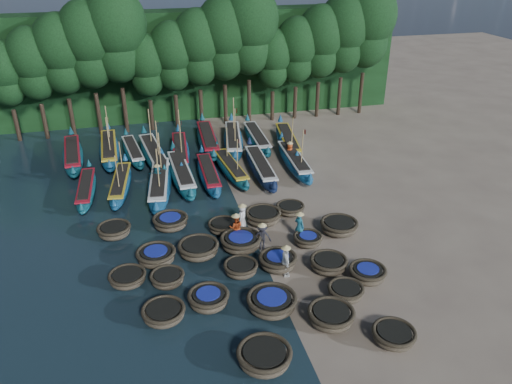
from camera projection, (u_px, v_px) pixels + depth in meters
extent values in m
plane|color=gray|center=(251.00, 233.00, 29.95)|extent=(120.00, 120.00, 0.00)
cube|color=black|center=(193.00, 65.00, 48.01)|extent=(40.00, 3.00, 10.00)
ellipsoid|color=brown|center=(264.00, 358.00, 20.52)|extent=(2.42, 2.42, 0.70)
torus|color=#332C1E|center=(264.00, 352.00, 20.37)|extent=(2.34, 2.34, 0.21)
cylinder|color=black|center=(264.00, 351.00, 20.35)|extent=(1.78, 1.78, 0.06)
ellipsoid|color=brown|center=(331.00, 318.00, 22.73)|extent=(2.49, 2.49, 0.71)
torus|color=#332C1E|center=(331.00, 312.00, 22.58)|extent=(2.20, 2.20, 0.21)
cylinder|color=black|center=(331.00, 311.00, 22.56)|extent=(1.66, 1.66, 0.06)
ellipsoid|color=brown|center=(393.00, 337.00, 21.71)|extent=(2.07, 2.07, 0.59)
torus|color=#332C1E|center=(394.00, 332.00, 21.59)|extent=(1.94, 1.94, 0.18)
cylinder|color=black|center=(394.00, 331.00, 21.57)|extent=(1.48, 1.48, 0.05)
ellipsoid|color=brown|center=(164.00, 314.00, 22.99)|extent=(2.12, 2.12, 0.62)
torus|color=#332C1E|center=(163.00, 309.00, 22.86)|extent=(2.05, 2.05, 0.19)
cylinder|color=black|center=(163.00, 309.00, 22.84)|extent=(1.57, 1.57, 0.06)
ellipsoid|color=brown|center=(209.00, 301.00, 23.78)|extent=(2.43, 2.43, 0.73)
torus|color=#332C1E|center=(208.00, 295.00, 23.63)|extent=(2.02, 2.02, 0.22)
cylinder|color=black|center=(208.00, 294.00, 23.61)|extent=(1.51, 1.51, 0.07)
cylinder|color=navy|center=(208.00, 293.00, 23.59)|extent=(1.16, 1.16, 0.04)
ellipsoid|color=brown|center=(272.00, 304.00, 23.57)|extent=(2.26, 2.26, 0.72)
torus|color=#332C1E|center=(272.00, 298.00, 23.42)|extent=(2.43, 2.43, 0.22)
cylinder|color=black|center=(272.00, 297.00, 23.40)|extent=(1.85, 1.85, 0.07)
cylinder|color=navy|center=(272.00, 297.00, 23.38)|extent=(1.43, 1.43, 0.04)
ellipsoid|color=brown|center=(346.00, 293.00, 24.40)|extent=(2.13, 2.13, 0.61)
torus|color=#332C1E|center=(346.00, 288.00, 24.27)|extent=(1.81, 1.81, 0.19)
cylinder|color=black|center=(346.00, 287.00, 24.25)|extent=(1.36, 1.36, 0.06)
ellipsoid|color=brown|center=(367.00, 275.00, 25.66)|extent=(2.06, 2.06, 0.67)
torus|color=#332C1E|center=(368.00, 270.00, 25.51)|extent=(1.96, 1.96, 0.20)
cylinder|color=black|center=(368.00, 269.00, 25.49)|extent=(1.48, 1.48, 0.06)
cylinder|color=navy|center=(368.00, 269.00, 25.48)|extent=(1.14, 1.14, 0.04)
ellipsoid|color=brown|center=(128.00, 279.00, 25.43)|extent=(1.83, 1.83, 0.57)
torus|color=#332C1E|center=(127.00, 275.00, 25.31)|extent=(1.94, 1.94, 0.17)
cylinder|color=black|center=(127.00, 274.00, 25.29)|extent=(1.48, 1.48, 0.05)
ellipsoid|color=brown|center=(168.00, 280.00, 25.35)|extent=(2.13, 2.13, 0.60)
torus|color=#332C1E|center=(167.00, 275.00, 25.23)|extent=(1.79, 1.79, 0.18)
cylinder|color=black|center=(167.00, 274.00, 25.21)|extent=(1.35, 1.35, 0.05)
ellipsoid|color=brown|center=(241.00, 269.00, 26.12)|extent=(2.04, 2.04, 0.62)
torus|color=#332C1E|center=(241.00, 265.00, 25.99)|extent=(1.84, 1.84, 0.19)
cylinder|color=black|center=(241.00, 264.00, 25.97)|extent=(1.39, 1.39, 0.06)
ellipsoid|color=brown|center=(278.00, 263.00, 26.58)|extent=(2.04, 2.04, 0.73)
torus|color=#332C1E|center=(278.00, 257.00, 26.42)|extent=(2.08, 2.08, 0.22)
cylinder|color=black|center=(278.00, 257.00, 26.40)|extent=(1.56, 1.56, 0.07)
cylinder|color=navy|center=(278.00, 256.00, 26.38)|extent=(1.20, 1.20, 0.04)
ellipsoid|color=brown|center=(329.00, 265.00, 26.43)|extent=(2.41, 2.41, 0.67)
torus|color=#332C1E|center=(329.00, 260.00, 26.29)|extent=(2.02, 2.02, 0.20)
cylinder|color=black|center=(329.00, 259.00, 26.27)|extent=(1.53, 1.53, 0.06)
ellipsoid|color=brown|center=(156.00, 257.00, 27.02)|extent=(2.33, 2.33, 0.72)
torus|color=#332C1E|center=(156.00, 252.00, 26.87)|extent=(2.18, 2.18, 0.22)
cylinder|color=black|center=(156.00, 251.00, 26.85)|extent=(1.64, 1.64, 0.07)
cylinder|color=navy|center=(156.00, 251.00, 26.83)|extent=(1.26, 1.26, 0.04)
ellipsoid|color=brown|center=(199.00, 250.00, 27.61)|extent=(2.53, 2.53, 0.75)
torus|color=#332C1E|center=(198.00, 245.00, 27.45)|extent=(2.30, 2.30, 0.23)
cylinder|color=black|center=(198.00, 244.00, 27.43)|extent=(1.74, 1.74, 0.07)
ellipsoid|color=brown|center=(241.00, 243.00, 28.23)|extent=(2.39, 2.39, 0.76)
torus|color=#332C1E|center=(241.00, 238.00, 28.07)|extent=(2.36, 2.36, 0.23)
cylinder|color=black|center=(241.00, 237.00, 28.05)|extent=(1.79, 1.79, 0.07)
cylinder|color=navy|center=(241.00, 237.00, 28.03)|extent=(1.38, 1.38, 0.05)
ellipsoid|color=brown|center=(308.00, 241.00, 28.65)|extent=(1.61, 1.61, 0.60)
torus|color=#332C1E|center=(308.00, 236.00, 28.52)|extent=(1.69, 1.69, 0.18)
cylinder|color=black|center=(308.00, 236.00, 28.50)|extent=(1.27, 1.27, 0.05)
cylinder|color=navy|center=(308.00, 235.00, 28.49)|extent=(0.98, 0.98, 0.04)
ellipsoid|color=brown|center=(339.00, 228.00, 29.84)|extent=(2.72, 2.72, 0.71)
torus|color=#332C1E|center=(339.00, 223.00, 29.69)|extent=(2.28, 2.28, 0.21)
cylinder|color=black|center=(339.00, 222.00, 29.67)|extent=(1.73, 1.73, 0.06)
ellipsoid|color=brown|center=(114.00, 232.00, 29.45)|extent=(2.45, 2.45, 0.66)
torus|color=#332C1E|center=(114.00, 227.00, 29.31)|extent=(2.00, 2.00, 0.20)
cylinder|color=black|center=(114.00, 227.00, 29.29)|extent=(1.51, 1.51, 0.06)
ellipsoid|color=brown|center=(171.00, 223.00, 30.30)|extent=(2.38, 2.38, 0.71)
torus|color=#332C1E|center=(170.00, 218.00, 30.15)|extent=(2.18, 2.18, 0.22)
cylinder|color=black|center=(170.00, 218.00, 30.13)|extent=(1.65, 1.65, 0.06)
cylinder|color=navy|center=(170.00, 217.00, 30.11)|extent=(1.27, 1.27, 0.04)
ellipsoid|color=brown|center=(223.00, 227.00, 29.98)|extent=(2.28, 2.28, 0.59)
torus|color=#332C1E|center=(223.00, 223.00, 29.85)|extent=(1.87, 1.87, 0.18)
cylinder|color=black|center=(223.00, 223.00, 29.83)|extent=(1.42, 1.42, 0.05)
ellipsoid|color=brown|center=(263.00, 218.00, 30.84)|extent=(2.70, 2.70, 0.76)
torus|color=#332C1E|center=(263.00, 213.00, 30.68)|extent=(2.27, 2.27, 0.23)
cylinder|color=black|center=(263.00, 212.00, 30.66)|extent=(1.71, 1.71, 0.07)
ellipsoid|color=brown|center=(290.00, 210.00, 31.96)|extent=(1.75, 1.75, 0.58)
torus|color=#332C1E|center=(290.00, 206.00, 31.84)|extent=(1.83, 1.83, 0.18)
cylinder|color=black|center=(290.00, 205.00, 31.82)|extent=(1.39, 1.39, 0.05)
ellipsoid|color=#0F4C57|center=(86.00, 190.00, 34.18)|extent=(1.45, 7.09, 0.88)
cone|color=#0F4C57|center=(89.00, 162.00, 36.91)|extent=(0.39, 0.39, 0.53)
cone|color=#0F4C57|center=(81.00, 206.00, 30.94)|extent=(0.39, 0.39, 0.44)
cube|color=maroon|center=(85.00, 185.00, 34.01)|extent=(1.06, 5.50, 0.11)
cube|color=black|center=(85.00, 184.00, 33.98)|extent=(0.81, 4.78, 0.09)
ellipsoid|color=navy|center=(121.00, 185.00, 34.80)|extent=(2.16, 7.57, 0.93)
cone|color=navy|center=(125.00, 157.00, 37.74)|extent=(0.41, 0.41, 0.56)
cone|color=navy|center=(114.00, 202.00, 31.33)|extent=(0.41, 0.41, 0.47)
cube|color=gold|center=(120.00, 180.00, 34.62)|extent=(1.62, 5.86, 0.11)
cube|color=black|center=(120.00, 179.00, 34.59)|extent=(1.28, 5.09, 0.09)
cylinder|color=#997F4C|center=(121.00, 159.00, 35.12)|extent=(0.07, 0.22, 2.61)
cylinder|color=#997F4C|center=(117.00, 174.00, 32.90)|extent=(0.07, 0.22, 2.61)
plane|color=red|center=(117.00, 157.00, 32.40)|extent=(0.00, 0.33, 0.33)
ellipsoid|color=navy|center=(160.00, 184.00, 34.69)|extent=(2.63, 8.99, 1.11)
cone|color=navy|center=(161.00, 151.00, 38.18)|extent=(0.49, 0.49, 0.66)
cone|color=navy|center=(156.00, 205.00, 30.57)|extent=(0.49, 0.49, 0.55)
cube|color=silver|center=(159.00, 178.00, 34.48)|extent=(1.97, 6.95, 0.13)
cube|color=black|center=(159.00, 177.00, 34.44)|extent=(1.57, 6.04, 0.11)
cylinder|color=#997F4C|center=(160.00, 153.00, 35.08)|extent=(0.08, 0.26, 3.10)
cylinder|color=#997F4C|center=(158.00, 171.00, 32.43)|extent=(0.08, 0.26, 3.10)
plane|color=red|center=(159.00, 151.00, 31.84)|extent=(0.00, 0.39, 0.39)
ellipsoid|color=#0F4C57|center=(181.00, 174.00, 36.19)|extent=(1.88, 8.65, 1.07)
cone|color=#0F4C57|center=(173.00, 145.00, 39.46)|extent=(0.47, 0.47, 0.64)
cone|color=#0F4C57|center=(191.00, 191.00, 32.32)|extent=(0.47, 0.47, 0.54)
cube|color=silver|center=(181.00, 168.00, 35.99)|extent=(1.38, 6.70, 0.13)
cube|color=black|center=(181.00, 167.00, 35.95)|extent=(1.06, 5.83, 0.11)
ellipsoid|color=navy|center=(209.00, 174.00, 36.30)|extent=(1.53, 7.65, 0.95)
cone|color=navy|center=(202.00, 148.00, 39.25)|extent=(0.42, 0.42, 0.57)
cone|color=navy|center=(216.00, 190.00, 32.81)|extent=(0.42, 0.42, 0.48)
cube|color=maroon|center=(208.00, 169.00, 36.12)|extent=(1.12, 5.93, 0.11)
cube|color=black|center=(208.00, 168.00, 36.08)|extent=(0.85, 5.16, 0.10)
ellipsoid|color=#0F4C57|center=(231.00, 169.00, 37.22)|extent=(2.12, 7.73, 0.95)
cone|color=#0F4C57|center=(217.00, 144.00, 40.06)|extent=(0.42, 0.42, 0.57)
cone|color=#0F4C57|center=(247.00, 182.00, 33.83)|extent=(0.42, 0.42, 0.48)
cube|color=gold|center=(230.00, 164.00, 37.03)|extent=(1.58, 5.99, 0.11)
cube|color=black|center=(230.00, 163.00, 37.00)|extent=(1.25, 5.20, 0.10)
cylinder|color=#997F4C|center=(227.00, 144.00, 37.52)|extent=(0.07, 0.23, 2.67)
cylinder|color=#997F4C|center=(237.00, 157.00, 35.35)|extent=(0.07, 0.23, 2.67)
plane|color=red|center=(239.00, 141.00, 34.87)|extent=(0.00, 0.33, 0.33)
ellipsoid|color=#0F1437|center=(261.00, 168.00, 37.24)|extent=(1.80, 8.49, 1.06)
cone|color=#0F1437|center=(249.00, 140.00, 40.52)|extent=(0.46, 0.46, 0.63)
cone|color=#0F1437|center=(274.00, 184.00, 33.37)|extent=(0.46, 0.46, 0.53)
cube|color=silver|center=(261.00, 162.00, 37.04)|extent=(1.32, 6.58, 0.13)
cube|color=black|center=(261.00, 161.00, 37.00)|extent=(1.01, 5.72, 0.11)
ellipsoid|color=navy|center=(294.00, 161.00, 38.30)|extent=(1.91, 8.43, 1.05)
cone|color=navy|center=(282.00, 135.00, 41.56)|extent=(0.46, 0.46, 0.63)
cone|color=navy|center=(310.00, 176.00, 34.45)|extent=(0.46, 0.46, 0.52)
cube|color=silver|center=(294.00, 156.00, 38.10)|extent=(1.41, 6.53, 0.13)
cube|color=black|center=(295.00, 155.00, 38.06)|extent=(1.09, 5.68, 0.10)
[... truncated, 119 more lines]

